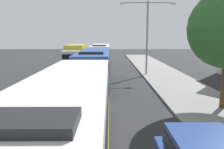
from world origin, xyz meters
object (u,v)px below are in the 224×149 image
streetlamp_mid (147,30)px  bus_middle (100,55)px  bus_lead (66,124)px  box_truck_oncoming (75,56)px  bus_second_in_line (95,66)px

streetlamp_mid → bus_middle: bearing=125.3°
bus_lead → streetlamp_mid: streetlamp_mid is taller
bus_middle → box_truck_oncoming: (-3.30, -2.03, 0.01)m
bus_lead → bus_middle: bearing=90.0°
bus_middle → box_truck_oncoming: size_ratio=1.71×
bus_second_in_line → bus_lead: bearing=-90.0°
bus_lead → bus_second_in_line: same height
bus_lead → box_truck_oncoming: size_ratio=1.65×
bus_lead → bus_middle: same height
bus_lead → bus_second_in_line: size_ratio=1.05×
bus_second_in_line → streetlamp_mid: 8.20m
bus_middle → streetlamp_mid: (5.40, -7.62, 3.31)m
box_truck_oncoming → streetlamp_mid: bearing=-32.7°
bus_lead → box_truck_oncoming: 24.27m
bus_middle → bus_second_in_line: bearing=-90.0°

